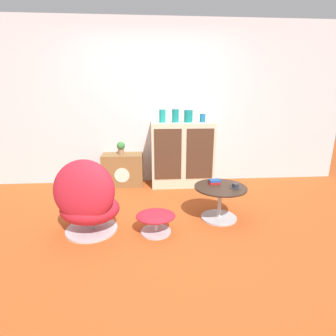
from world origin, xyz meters
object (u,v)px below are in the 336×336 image
Objects in this scene: vase_inner_left at (175,116)px; teacup at (235,186)px; sideboard at (182,154)px; tv_console at (123,170)px; coffee_table at (220,198)px; vase_inner_right at (188,116)px; vase_leftmost at (162,116)px; ottoman at (156,218)px; book_stack at (214,182)px; egg_chair at (87,201)px; vase_rightmost at (203,118)px; potted_plant at (121,147)px.

vase_inner_left is 1.58× the size of teacup.
sideboard reaches higher than tv_console.
coffee_table is 1.57m from vase_inner_right.
vase_inner_left reaches higher than vase_leftmost.
book_stack is at bearing 28.62° from ottoman.
sideboard is 5.12× the size of vase_inner_left.
vase_leftmost is 1.39× the size of book_stack.
coffee_table is (1.50, 0.24, -0.12)m from egg_chair.
coffee_table is (0.30, -1.28, -0.26)m from sideboard.
tv_console is 1.38m from vase_inner_right.
vase_rightmost reaches higher than coffee_table.
vase_inner_left is at bearing 180.00° from vase_rightmost.
ottoman is 1.93m from vase_inner_right.
egg_chair is at bearing -166.22° from book_stack.
vase_inner_right is 1.46× the size of vase_rightmost.
egg_chair is (-1.20, -1.52, -0.14)m from sideboard.
vase_rightmost is 0.91× the size of book_stack.
vase_inner_left is at bearing -3.08° from tv_console.
vase_inner_left is (-0.11, 0.00, 0.62)m from sideboard.
vase_rightmost is 1.50m from teacup.
vase_inner_left reaches higher than coffee_table.
vase_inner_right is at bearing 0.00° from vase_inner_left.
sideboard is at bearing -1.94° from vase_inner_left.
teacup is (0.14, -1.33, -0.67)m from vase_rightmost.
vase_rightmost is (0.02, 1.28, 0.84)m from coffee_table.
tv_console is 1.59m from egg_chair.
egg_chair is at bearing -173.27° from teacup.
tv_console is (-0.98, 0.05, -0.26)m from sideboard.
tv_console is 1.55m from vase_rightmost.
potted_plant is at bearing 175.98° from vase_leftmost.
sideboard is 1.41m from teacup.
vase_leftmost reaches higher than vase_rightmost.
vase_leftmost reaches higher than teacup.
sideboard reaches higher than ottoman.
ottoman is at bearing -103.19° from vase_inner_left.
sideboard is 7.99× the size of vase_rightmost.
vase_rightmost is 0.64× the size of potted_plant.
vase_inner_right is 1.19m from potted_plant.
ottoman is 1.76m from potted_plant.
potted_plant is at bearing 134.07° from coffee_table.
teacup is (0.17, -0.05, 0.17)m from coffee_table.
sideboard is 0.69m from vase_leftmost.
vase_inner_right is 1.55m from teacup.
egg_chair is at bearing -120.15° from vase_leftmost.
potted_plant reaches higher than ottoman.
coffee_table is at bearing -76.87° from sideboard.
potted_plant is (-0.99, 0.05, 0.12)m from sideboard.
coffee_table is 3.05× the size of potted_plant.
egg_chair is 0.75m from ottoman.
sideboard is at bearing 72.88° from ottoman.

